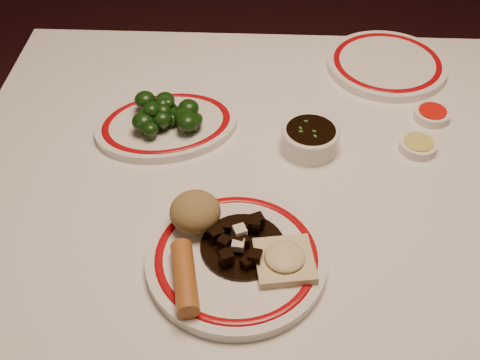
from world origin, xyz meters
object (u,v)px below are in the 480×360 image
spring_roll (185,277)px  broccoli_pile (168,113)px  soy_bowl (310,139)px  dining_table (313,217)px  broccoli_plate (167,125)px  rice_mound (195,212)px  stirfry_heap (241,241)px  fried_wonton (285,259)px  main_plate (236,259)px

spring_roll → broccoli_pile: size_ratio=0.89×
spring_roll → soy_bowl: (0.18, 0.31, -0.01)m
dining_table → broccoli_plate: (-0.26, 0.12, 0.10)m
rice_mound → broccoli_plate: size_ratio=0.25×
dining_table → stirfry_heap: 0.23m
rice_mound → spring_roll: (-0.00, -0.11, -0.01)m
stirfry_heap → broccoli_pile: (-0.14, 0.27, 0.01)m
spring_roll → soy_bowl: size_ratio=1.15×
dining_table → fried_wonton: (-0.06, -0.19, 0.12)m
fried_wonton → broccoli_pile: (-0.20, 0.30, 0.01)m
stirfry_heap → broccoli_pile: broccoli_pile is taller
main_plate → fried_wonton: bearing=-9.4°
broccoli_plate → broccoli_pile: 0.03m
fried_wonton → broccoli_plate: 0.37m
broccoli_plate → dining_table: bearing=-24.3°
rice_mound → dining_table: bearing=33.0°
main_plate → spring_roll: size_ratio=2.41×
rice_mound → spring_roll: rice_mound is taller
dining_table → fried_wonton: bearing=-106.8°
broccoli_plate → soy_bowl: bearing=-9.4°
stirfry_heap → broccoli_plate: 0.31m
fried_wonton → rice_mound: bearing=152.5°
dining_table → main_plate: 0.24m
rice_mound → stirfry_heap: size_ratio=0.61×
fried_wonton → soy_bowl: bearing=80.1°
fried_wonton → broccoli_plate: fried_wonton is taller
main_plate → stirfry_heap: (0.01, 0.02, 0.02)m
spring_roll → stirfry_heap: (0.07, 0.07, -0.01)m
main_plate → broccoli_plate: main_plate is taller
dining_table → soy_bowl: bearing=98.0°
broccoli_pile → soy_bowl: size_ratio=1.29×
broccoli_plate → broccoli_pile: broccoli_pile is taller
broccoli_plate → soy_bowl: 0.26m
rice_mound → soy_bowl: 0.27m
broccoli_plate → broccoli_pile: size_ratio=2.37×
broccoli_pile → broccoli_plate: bearing=137.8°
fried_wonton → broccoli_pile: bearing=123.5°
rice_mound → fried_wonton: rice_mound is taller
main_plate → broccoli_pile: size_ratio=2.14×
spring_roll → broccoli_pile: (-0.07, 0.34, 0.01)m
spring_roll → stirfry_heap: 0.10m
spring_roll → broccoli_plate: bearing=90.3°
fried_wonton → main_plate: bearing=170.6°
main_plate → broccoli_plate: size_ratio=0.90×
dining_table → main_plate: (-0.12, -0.18, 0.10)m
fried_wonton → soy_bowl: size_ratio=0.95×
soy_bowl → broccoli_pile: bearing=171.4°
dining_table → soy_bowl: soy_bowl is taller
spring_roll → broccoli_pile: 0.35m
main_plate → broccoli_plate: (-0.14, 0.30, -0.00)m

